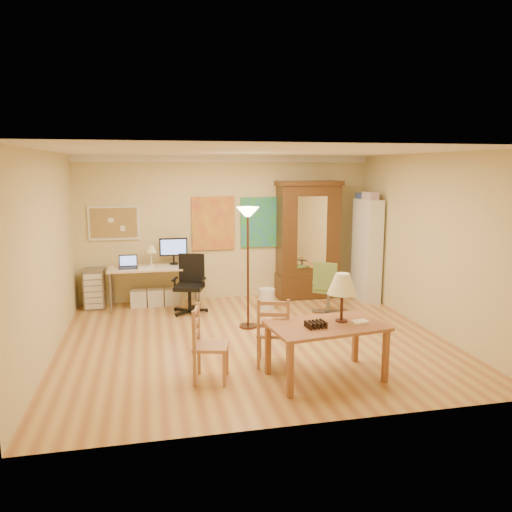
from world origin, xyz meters
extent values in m
plane|color=#A5683A|center=(0.00, 0.00, 0.00)|extent=(5.50, 5.50, 0.00)
cube|color=white|center=(0.00, 2.46, 2.64)|extent=(5.50, 0.08, 0.12)
cube|color=#998248|center=(-2.05, 2.47, 1.50)|extent=(0.90, 0.04, 0.62)
cube|color=gold|center=(-0.25, 2.47, 1.45)|extent=(0.80, 0.04, 1.00)
cube|color=teal|center=(0.65, 2.47, 1.45)|extent=(0.75, 0.04, 0.95)
cube|color=brown|center=(0.57, -1.49, 0.65)|extent=(1.42, 0.96, 0.04)
cube|color=brown|center=(0.01, -1.90, 0.32)|extent=(0.07, 0.07, 0.63)
cube|color=brown|center=(1.21, -1.75, 0.32)|extent=(0.07, 0.07, 0.63)
cube|color=brown|center=(-0.08, -1.23, 0.32)|extent=(0.07, 0.07, 0.63)
cube|color=brown|center=(1.12, -1.08, 0.32)|extent=(0.07, 0.07, 0.63)
cylinder|color=#321610|center=(0.78, -1.42, 0.68)|extent=(0.14, 0.14, 0.02)
cylinder|color=#321610|center=(0.78, -1.42, 0.84)|extent=(0.04, 0.04, 0.36)
cone|color=#F7EFC1|center=(0.78, -1.42, 1.13)|extent=(0.36, 0.36, 0.25)
cube|color=white|center=(0.97, -1.53, 0.68)|extent=(0.19, 0.16, 0.03)
cube|color=black|center=(0.41, -1.57, 0.70)|extent=(0.27, 0.23, 0.07)
cube|color=#9D6C48|center=(0.06, -0.97, 0.43)|extent=(0.51, 0.50, 0.04)
cube|color=#9D6C48|center=(0.28, -0.85, 0.20)|extent=(0.05, 0.05, 0.41)
cube|color=#9D6C48|center=(-0.07, -0.75, 0.20)|extent=(0.05, 0.05, 0.41)
cube|color=#9D6C48|center=(0.19, -1.18, 0.20)|extent=(0.05, 0.05, 0.41)
cube|color=#9D6C48|center=(-0.16, -1.08, 0.20)|extent=(0.05, 0.05, 0.41)
cube|color=#9D6C48|center=(0.19, -1.18, 0.66)|extent=(0.05, 0.05, 0.47)
cube|color=#9D6C48|center=(-0.16, -1.08, 0.66)|extent=(0.05, 0.05, 0.47)
cube|color=#9D6C48|center=(0.01, -1.13, 0.71)|extent=(0.36, 0.12, 0.05)
cube|color=#9D6C48|center=(-0.77, -1.27, 0.42)|extent=(0.48, 0.50, 0.04)
cube|color=#9D6C48|center=(-0.65, -1.48, 0.20)|extent=(0.05, 0.05, 0.41)
cube|color=#9D6C48|center=(-0.56, -1.13, 0.20)|extent=(0.05, 0.05, 0.41)
cube|color=#9D6C48|center=(-0.98, -1.40, 0.20)|extent=(0.05, 0.05, 0.41)
cube|color=#9D6C48|center=(-0.89, -1.05, 0.20)|extent=(0.05, 0.05, 0.41)
cube|color=#9D6C48|center=(-0.98, -1.40, 0.66)|extent=(0.05, 0.05, 0.47)
cube|color=#9D6C48|center=(-0.89, -1.05, 0.66)|extent=(0.05, 0.05, 0.47)
cube|color=#9D6C48|center=(-0.94, -1.23, 0.71)|extent=(0.11, 0.36, 0.05)
cylinder|color=#42251A|center=(0.04, 0.60, 0.02)|extent=(0.28, 0.28, 0.03)
cylinder|color=#42251A|center=(0.04, 0.60, 0.91)|extent=(0.04, 0.04, 1.78)
cone|color=#FFE0A5|center=(0.04, 0.60, 1.82)|extent=(0.34, 0.34, 0.14)
cube|color=#C6B091|center=(-1.36, 2.12, 0.72)|extent=(1.61, 0.71, 0.03)
cylinder|color=slate|center=(-2.12, 1.82, 0.35)|extent=(0.04, 0.04, 0.71)
cylinder|color=slate|center=(-0.61, 1.82, 0.35)|extent=(0.04, 0.04, 0.71)
cylinder|color=slate|center=(-2.12, 2.42, 0.35)|extent=(0.04, 0.04, 0.71)
cylinder|color=slate|center=(-0.61, 2.42, 0.35)|extent=(0.04, 0.04, 0.71)
cube|color=black|center=(-1.82, 2.07, 0.74)|extent=(0.32, 0.22, 0.02)
cube|color=black|center=(-1.82, 2.23, 0.85)|extent=(0.32, 0.06, 0.21)
cube|color=black|center=(-1.01, 2.27, 1.06)|extent=(0.50, 0.04, 0.32)
cone|color=#F7EFC1|center=(-1.41, 2.22, 1.04)|extent=(0.20, 0.20, 0.12)
cube|color=white|center=(-1.52, 1.97, 0.74)|extent=(0.25, 0.32, 0.01)
cube|color=maroon|center=(-0.81, 2.07, 0.80)|extent=(0.22, 0.16, 0.12)
cube|color=white|center=(-1.67, 2.17, 0.15)|extent=(0.28, 0.24, 0.30)
cube|color=white|center=(-1.36, 2.17, 0.15)|extent=(0.28, 0.24, 0.30)
cube|color=silver|center=(-1.06, 2.17, 0.15)|extent=(0.28, 0.24, 0.30)
cylinder|color=black|center=(-0.79, 1.54, 0.24)|extent=(0.06, 0.06, 0.39)
cube|color=black|center=(-0.79, 1.54, 0.47)|extent=(0.58, 0.57, 0.07)
cube|color=black|center=(-0.73, 1.75, 0.76)|extent=(0.44, 0.18, 0.51)
cube|color=black|center=(-1.04, 1.62, 0.60)|extent=(0.12, 0.29, 0.03)
cube|color=black|center=(-0.55, 1.47, 0.60)|extent=(0.12, 0.29, 0.03)
cylinder|color=slate|center=(1.52, 1.00, 0.22)|extent=(0.05, 0.05, 0.36)
cube|color=#567032|center=(1.52, 1.00, 0.43)|extent=(0.60, 0.59, 0.06)
cube|color=#567032|center=(1.40, 0.85, 0.70)|extent=(0.35, 0.30, 0.47)
cube|color=slate|center=(1.70, 0.85, 0.56)|extent=(0.20, 0.23, 0.03)
cube|color=slate|center=(1.34, 1.15, 0.56)|extent=(0.20, 0.23, 0.03)
cube|color=slate|center=(-2.43, 2.26, 0.35)|extent=(0.35, 0.40, 0.71)
cube|color=silver|center=(-2.43, 2.05, 0.35)|extent=(0.30, 0.02, 0.61)
cube|color=#371E0F|center=(1.54, 2.24, 1.08)|extent=(1.13, 0.52, 2.17)
cube|color=#371E0F|center=(1.54, 2.24, 0.23)|extent=(1.18, 0.56, 0.43)
cube|color=white|center=(1.54, 1.98, 1.29)|extent=(0.57, 0.01, 1.34)
cube|color=#371E0F|center=(1.54, 2.24, 2.20)|extent=(1.22, 0.58, 0.08)
cube|color=white|center=(2.55, 1.77, 0.95)|extent=(0.29, 0.76, 1.91)
cube|color=#993333|center=(2.51, 1.63, 0.46)|extent=(0.17, 0.38, 0.23)
cube|color=#334C99|center=(2.51, 1.96, 1.58)|extent=(0.17, 0.27, 0.19)
cylinder|color=silver|center=(0.57, 1.56, 0.18)|extent=(0.29, 0.29, 0.36)
camera|label=1|loc=(-1.43, -6.82, 2.48)|focal=35.00mm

